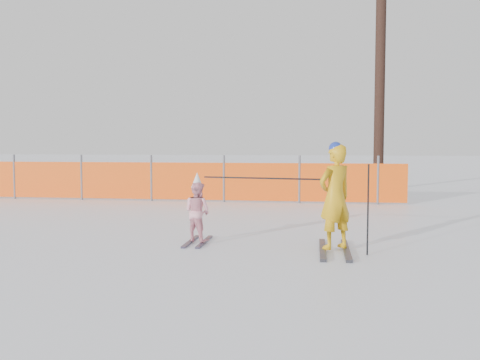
% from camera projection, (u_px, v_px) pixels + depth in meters
% --- Properties ---
extents(ground, '(120.00, 120.00, 0.00)m').
position_uv_depth(ground, '(235.00, 250.00, 7.91)').
color(ground, white).
rests_on(ground, ground).
extents(adult, '(0.66, 1.53, 1.60)m').
position_uv_depth(adult, '(335.00, 197.00, 7.74)').
color(adult, black).
rests_on(adult, ground).
extents(child, '(0.57, 1.02, 1.12)m').
position_uv_depth(child, '(197.00, 211.00, 8.43)').
color(child, black).
rests_on(child, ground).
extents(ski_poles, '(2.47, 0.58, 1.28)m').
position_uv_depth(ski_poles, '(304.00, 190.00, 7.83)').
color(ski_poles, black).
rests_on(ski_poles, ground).
extents(safety_fence, '(14.77, 0.06, 1.25)m').
position_uv_depth(safety_fence, '(128.00, 180.00, 14.59)').
color(safety_fence, '#595960').
rests_on(safety_fence, ground).
extents(tree_trunks, '(4.15, 0.63, 7.22)m').
position_uv_depth(tree_trunks, '(414.00, 86.00, 17.54)').
color(tree_trunks, black).
rests_on(tree_trunks, ground).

